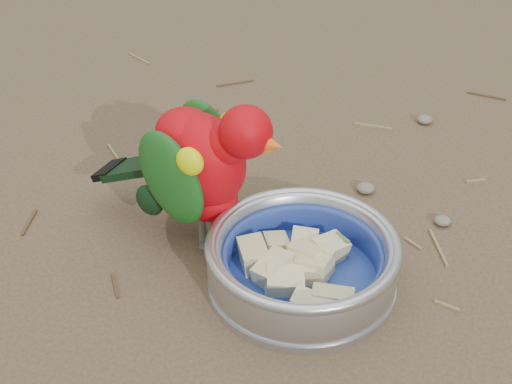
% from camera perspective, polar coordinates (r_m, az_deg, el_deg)
% --- Properties ---
extents(ground, '(60.00, 60.00, 0.00)m').
position_cam_1_polar(ground, '(0.89, 4.36, -4.45)').
color(ground, brown).
extents(food_bowl, '(0.20, 0.20, 0.02)m').
position_cam_1_polar(food_bowl, '(0.84, 3.34, -6.47)').
color(food_bowl, '#B2B2BA').
rests_on(food_bowl, ground).
extents(bowl_wall, '(0.20, 0.20, 0.04)m').
position_cam_1_polar(bowl_wall, '(0.82, 3.41, -4.89)').
color(bowl_wall, '#B2B2BA').
rests_on(bowl_wall, food_bowl).
extents(fruit_wedges, '(0.12, 0.12, 0.03)m').
position_cam_1_polar(fruit_wedges, '(0.82, 3.40, -5.27)').
color(fruit_wedges, beige).
rests_on(fruit_wedges, food_bowl).
extents(lory_parrot, '(0.24, 0.16, 0.18)m').
position_cam_1_polar(lory_parrot, '(0.86, -3.89, 1.36)').
color(lory_parrot, '#B8040C').
rests_on(lory_parrot, ground).
extents(ground_debris, '(0.90, 0.80, 0.01)m').
position_cam_1_polar(ground_debris, '(0.90, 7.47, -3.78)').
color(ground_debris, olive).
rests_on(ground_debris, ground).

